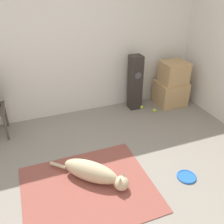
{
  "coord_description": "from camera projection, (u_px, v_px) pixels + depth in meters",
  "views": [
    {
      "loc": [
        -0.48,
        -1.91,
        2.28
      ],
      "look_at": [
        0.66,
        1.07,
        0.45
      ],
      "focal_mm": 40.0,
      "sensor_mm": 36.0,
      "label": 1
    }
  ],
  "objects": [
    {
      "name": "floor_speaker",
      "position": [
        135.0,
        83.0,
        4.49
      ],
      "size": [
        0.21,
        0.22,
        1.0
      ],
      "color": "#2D2823",
      "rests_on": "ground_plane"
    },
    {
      "name": "tennis_ball_near_speaker",
      "position": [
        154.0,
        110.0,
        4.57
      ],
      "size": [
        0.07,
        0.07,
        0.07
      ],
      "color": "#C6E033",
      "rests_on": "ground_plane"
    },
    {
      "name": "cardboard_box_upper",
      "position": [
        174.0,
        72.0,
        4.56
      ],
      "size": [
        0.45,
        0.41,
        0.39
      ],
      "color": "tan",
      "rests_on": "cardboard_box_lower"
    },
    {
      "name": "tennis_ball_by_boxes",
      "position": [
        141.0,
        107.0,
        4.68
      ],
      "size": [
        0.07,
        0.07,
        0.07
      ],
      "color": "#C6E033",
      "rests_on": "ground_plane"
    },
    {
      "name": "ground_plane",
      "position": [
        92.0,
        201.0,
        2.83
      ],
      "size": [
        12.0,
        12.0,
        0.0
      ],
      "primitive_type": "plane",
      "color": "gray"
    },
    {
      "name": "dog",
      "position": [
        94.0,
        172.0,
        3.02
      ],
      "size": [
        0.82,
        0.8,
        0.26
      ],
      "color": "beige",
      "rests_on": "area_rug"
    },
    {
      "name": "frisbee",
      "position": [
        187.0,
        177.0,
        3.13
      ],
      "size": [
        0.24,
        0.24,
        0.03
      ],
      "color": "blue",
      "rests_on": "ground_plane"
    },
    {
      "name": "area_rug",
      "position": [
        88.0,
        189.0,
        2.97
      ],
      "size": [
        1.52,
        1.3,
        0.01
      ],
      "color": "#934C42",
      "rests_on": "ground_plane"
    },
    {
      "name": "wall_back",
      "position": [
        49.0,
        43.0,
        3.89
      ],
      "size": [
        8.0,
        0.06,
        2.55
      ],
      "color": "silver",
      "rests_on": "ground_plane"
    },
    {
      "name": "cardboard_box_lower",
      "position": [
        170.0,
        93.0,
        4.77
      ],
      "size": [
        0.53,
        0.48,
        0.45
      ],
      "color": "tan",
      "rests_on": "ground_plane"
    }
  ]
}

